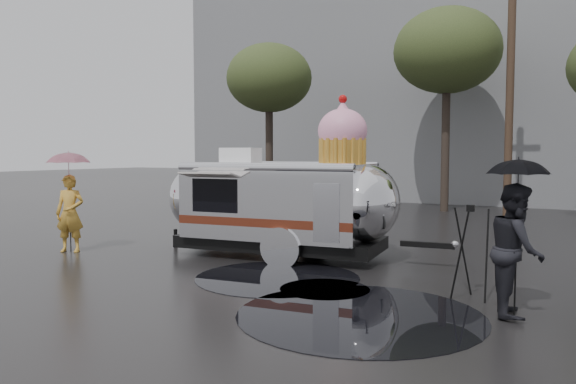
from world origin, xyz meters
The scene contains 13 objects.
ground centered at (0.00, 0.00, 0.00)m, with size 120.00×120.00×0.00m, color black.
puddles centered at (1.45, 0.48, 0.01)m, with size 5.61×4.88×0.01m.
grey_building centered at (-4.00, 24.00, 6.50)m, with size 22.00×12.00×13.00m, color slate.
utility_pole centered at (2.50, 14.00, 4.62)m, with size 1.60×0.28×9.00m.
tree_left centered at (-7.00, 13.00, 5.48)m, with size 3.64×3.64×6.95m.
tree_mid centered at (0.00, 15.00, 6.34)m, with size 4.20×4.20×8.03m.
barricade_row centered at (-5.55, 9.96, 0.52)m, with size 4.30×0.80×1.00m.
airstream_trailer centered at (-0.83, 3.33, 1.28)m, with size 6.77×3.03×3.66m.
person_left centered at (-5.51, 1.34, 0.92)m, with size 0.66×0.44×1.84m, color gold.
umbrella_pink centered at (-5.51, 1.34, 1.97)m, with size 1.24×1.24×2.39m.
person_right centered at (4.39, 0.87, 0.96)m, with size 0.92×0.51×1.91m, color black.
umbrella_black centered at (4.39, 0.87, 1.92)m, with size 1.08×1.08×2.29m.
tripod centered at (3.63, 1.48, 0.91)m, with size 0.57×0.63×1.53m.
Camera 1 is at (5.38, -7.69, 2.34)m, focal length 35.00 mm.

